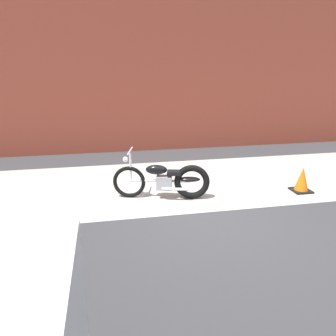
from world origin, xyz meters
TOP-DOWN VIEW (x-y plane):
  - ground_plane at (0.00, 0.00)m, footprint 80.00×80.00m
  - sidewalk_slab at (0.00, 1.75)m, footprint 36.00×3.50m
  - brick_building_wall at (0.00, 5.20)m, footprint 36.00×0.50m
  - motorcycle_black at (-0.60, 0.84)m, footprint 1.97×0.76m
  - traffic_cone at (2.35, 0.65)m, footprint 0.40×0.40m

SIDE VIEW (x-z plane):
  - ground_plane at x=0.00m, z-range 0.00..0.00m
  - sidewalk_slab at x=0.00m, z-range 0.00..0.01m
  - traffic_cone at x=2.35m, z-range -0.03..0.52m
  - motorcycle_black at x=-0.60m, z-range -0.12..0.91m
  - brick_building_wall at x=0.00m, z-range 0.00..5.00m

